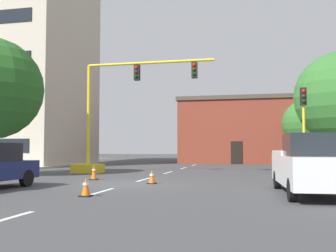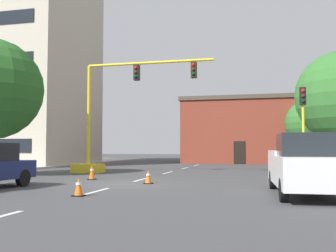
{
  "view_description": "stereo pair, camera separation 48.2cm",
  "coord_description": "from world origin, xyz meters",
  "px_view_note": "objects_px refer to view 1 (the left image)",
  "views": [
    {
      "loc": [
        5.26,
        -15.84,
        1.54
      ],
      "look_at": [
        -0.06,
        8.22,
        2.95
      ],
      "focal_mm": 41.33,
      "sensor_mm": 36.0,
      "label": 1
    },
    {
      "loc": [
        5.73,
        -15.74,
        1.54
      ],
      "look_at": [
        -0.06,
        8.22,
        2.95
      ],
      "focal_mm": 41.33,
      "sensor_mm": 36.0,
      "label": 2
    }
  ],
  "objects_px": {
    "tree_right_far": "(306,123)",
    "pickup_truck_white": "(312,165)",
    "traffic_cone_roadside_a": "(86,187)",
    "traffic_light_pole_right": "(304,111)",
    "traffic_signal_gantry": "(105,137)",
    "traffic_cone_roadside_b": "(152,177)",
    "traffic_cone_roadside_c": "(94,172)"
  },
  "relations": [
    {
      "from": "traffic_cone_roadside_b",
      "to": "traffic_cone_roadside_c",
      "type": "xyz_separation_m",
      "value": [
        -3.31,
        1.46,
        0.07
      ]
    },
    {
      "from": "traffic_cone_roadside_b",
      "to": "pickup_truck_white",
      "type": "bearing_deg",
      "value": -24.15
    },
    {
      "from": "traffic_signal_gantry",
      "to": "traffic_cone_roadside_a",
      "type": "relative_size",
      "value": 14.36
    },
    {
      "from": "traffic_light_pole_right",
      "to": "traffic_cone_roadside_a",
      "type": "height_order",
      "value": "traffic_light_pole_right"
    },
    {
      "from": "traffic_signal_gantry",
      "to": "traffic_light_pole_right",
      "type": "distance_m",
      "value": 11.74
    },
    {
      "from": "tree_right_far",
      "to": "pickup_truck_white",
      "type": "distance_m",
      "value": 23.99
    },
    {
      "from": "tree_right_far",
      "to": "traffic_cone_roadside_b",
      "type": "xyz_separation_m",
      "value": [
        -9.02,
        -20.88,
        -3.51
      ]
    },
    {
      "from": "traffic_light_pole_right",
      "to": "traffic_cone_roadside_c",
      "type": "height_order",
      "value": "traffic_light_pole_right"
    },
    {
      "from": "tree_right_far",
      "to": "traffic_cone_roadside_a",
      "type": "relative_size",
      "value": 9.66
    },
    {
      "from": "traffic_signal_gantry",
      "to": "pickup_truck_white",
      "type": "distance_m",
      "value": 14.18
    },
    {
      "from": "pickup_truck_white",
      "to": "traffic_cone_roadside_b",
      "type": "relative_size",
      "value": 9.24
    },
    {
      "from": "traffic_signal_gantry",
      "to": "traffic_cone_roadside_a",
      "type": "bearing_deg",
      "value": -71.16
    },
    {
      "from": "traffic_signal_gantry",
      "to": "traffic_cone_roadside_b",
      "type": "relative_size",
      "value": 14.82
    },
    {
      "from": "traffic_light_pole_right",
      "to": "pickup_truck_white",
      "type": "distance_m",
      "value": 8.77
    },
    {
      "from": "traffic_light_pole_right",
      "to": "tree_right_far",
      "type": "height_order",
      "value": "tree_right_far"
    },
    {
      "from": "traffic_light_pole_right",
      "to": "pickup_truck_white",
      "type": "bearing_deg",
      "value": -95.44
    },
    {
      "from": "traffic_light_pole_right",
      "to": "traffic_cone_roadside_c",
      "type": "bearing_deg",
      "value": -158.21
    },
    {
      "from": "traffic_light_pole_right",
      "to": "traffic_cone_roadside_a",
      "type": "bearing_deg",
      "value": -127.54
    },
    {
      "from": "traffic_cone_roadside_a",
      "to": "traffic_cone_roadside_c",
      "type": "distance_m",
      "value": 6.62
    },
    {
      "from": "traffic_cone_roadside_b",
      "to": "traffic_cone_roadside_c",
      "type": "height_order",
      "value": "traffic_cone_roadside_c"
    },
    {
      "from": "traffic_light_pole_right",
      "to": "traffic_cone_roadside_b",
      "type": "bearing_deg",
      "value": -141.38
    },
    {
      "from": "tree_right_far",
      "to": "traffic_cone_roadside_b",
      "type": "height_order",
      "value": "tree_right_far"
    },
    {
      "from": "pickup_truck_white",
      "to": "traffic_cone_roadside_c",
      "type": "height_order",
      "value": "pickup_truck_white"
    },
    {
      "from": "traffic_signal_gantry",
      "to": "traffic_cone_roadside_c",
      "type": "relative_size",
      "value": 11.88
    },
    {
      "from": "traffic_signal_gantry",
      "to": "traffic_cone_roadside_b",
      "type": "xyz_separation_m",
      "value": [
        4.67,
        -6.26,
        -1.94
      ]
    },
    {
      "from": "pickup_truck_white",
      "to": "traffic_light_pole_right",
      "type": "bearing_deg",
      "value": 84.56
    },
    {
      "from": "traffic_cone_roadside_b",
      "to": "traffic_cone_roadside_c",
      "type": "distance_m",
      "value": 3.62
    },
    {
      "from": "traffic_light_pole_right",
      "to": "pickup_truck_white",
      "type": "height_order",
      "value": "traffic_light_pole_right"
    },
    {
      "from": "traffic_cone_roadside_b",
      "to": "traffic_cone_roadside_a",
      "type": "bearing_deg",
      "value": -101.12
    },
    {
      "from": "traffic_signal_gantry",
      "to": "traffic_light_pole_right",
      "type": "bearing_deg",
      "value": -3.38
    },
    {
      "from": "tree_right_far",
      "to": "traffic_cone_roadside_b",
      "type": "relative_size",
      "value": 9.97
    },
    {
      "from": "traffic_signal_gantry",
      "to": "traffic_cone_roadside_b",
      "type": "bearing_deg",
      "value": -53.28
    }
  ]
}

